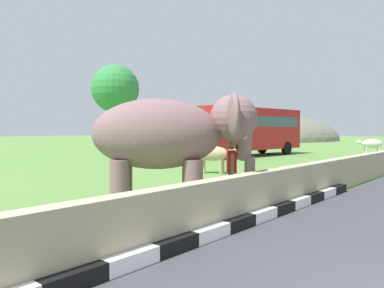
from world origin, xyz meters
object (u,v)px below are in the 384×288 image
object	(u,v)px
cow_near	(213,154)
cow_mid	(372,144)
elephant	(172,135)
bus_red	(250,128)
person_handler	(231,169)

from	to	relation	value
cow_near	cow_mid	size ratio (longest dim) A/B	1.04
elephant	cow_mid	size ratio (longest dim) A/B	2.09
elephant	cow_near	xyz separation A→B (m)	(6.51, 3.76, -0.94)
bus_red	person_handler	bearing A→B (deg)	-149.42
elephant	cow_mid	xyz separation A→B (m)	(23.44, 1.76, -0.94)
elephant	cow_near	size ratio (longest dim) A/B	2.00
elephant	bus_red	bearing A→B (deg)	26.46
cow_near	person_handler	bearing A→B (deg)	-138.24
cow_mid	cow_near	bearing A→B (deg)	173.26
person_handler	cow_near	bearing A→B (deg)	41.76
person_handler	bus_red	xyz separation A→B (m)	(15.38, 9.09, 1.16)
bus_red	cow_mid	bearing A→B (deg)	-45.77
person_handler	elephant	bearing A→B (deg)	157.15
person_handler	bus_red	world-z (taller)	bus_red
elephant	bus_red	distance (m)	18.93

